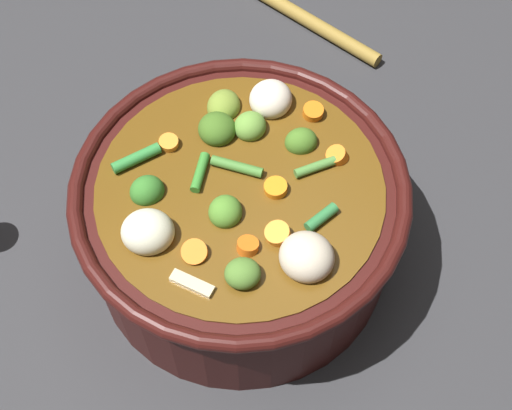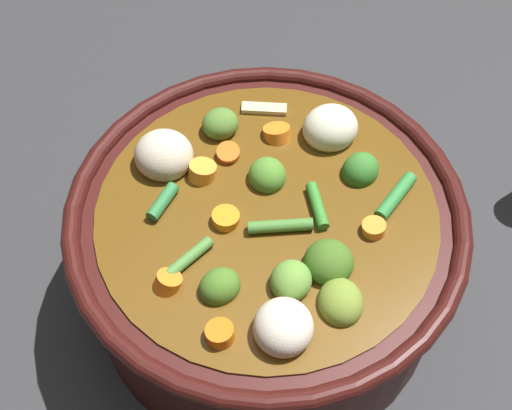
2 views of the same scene
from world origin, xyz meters
The scene contains 2 objects.
ground_plane centered at (0.00, 0.00, 0.00)m, with size 1.10×1.10×0.00m, color #2D2D30.
cooking_pot centered at (0.00, 0.00, 0.07)m, with size 0.31×0.31×0.15m.
Camera 1 is at (-0.18, -0.30, 0.66)m, focal length 50.19 mm.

